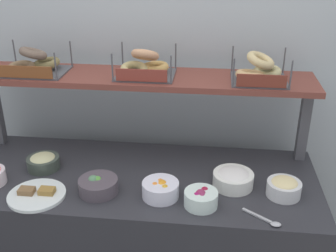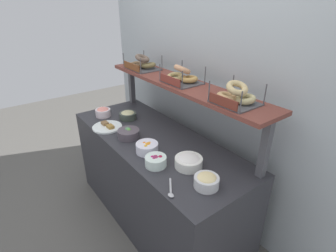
# 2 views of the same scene
# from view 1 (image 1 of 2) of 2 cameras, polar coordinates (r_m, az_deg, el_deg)

# --- Properties ---
(back_wall) EXTENTS (2.98, 0.06, 2.40)m
(back_wall) POSITION_cam_1_polar(r_m,az_deg,el_deg) (2.43, -2.28, 7.17)
(back_wall) COLOR #AAB4B8
(back_wall) RESTS_ON ground_plane
(deli_counter) EXTENTS (1.78, 0.70, 0.85)m
(deli_counter) POSITION_cam_1_polar(r_m,az_deg,el_deg) (2.34, -4.04, -15.62)
(deli_counter) COLOR #2D2D33
(deli_counter) RESTS_ON ground_plane
(shelf_riser_right) EXTENTS (0.05, 0.05, 0.40)m
(shelf_riser_right) POSITION_cam_1_polar(r_m,az_deg,el_deg) (2.25, 18.03, 0.25)
(shelf_riser_right) COLOR #4C4C51
(shelf_riser_right) RESTS_ON deli_counter
(upper_shelf) EXTENTS (1.74, 0.32, 0.03)m
(upper_shelf) POSITION_cam_1_polar(r_m,az_deg,el_deg) (2.15, -3.43, 6.53)
(upper_shelf) COLOR brown
(upper_shelf) RESTS_ON shelf_riser_left
(bowl_egg_salad) EXTENTS (0.16, 0.16, 0.09)m
(bowl_egg_salad) POSITION_cam_1_polar(r_m,az_deg,el_deg) (1.99, 15.51, -8.03)
(bowl_egg_salad) COLOR silver
(bowl_egg_salad) RESTS_ON deli_counter
(bowl_veggie_mix) EXTENTS (0.18, 0.18, 0.08)m
(bowl_veggie_mix) POSITION_cam_1_polar(r_m,az_deg,el_deg) (1.97, -9.50, -7.97)
(bowl_veggie_mix) COLOR #524951
(bowl_veggie_mix) RESTS_ON deli_counter
(bowl_cream_cheese) EXTENTS (0.19, 0.19, 0.09)m
(bowl_cream_cheese) POSITION_cam_1_polar(r_m,az_deg,el_deg) (2.00, 8.87, -7.02)
(bowl_cream_cheese) COLOR white
(bowl_cream_cheese) RESTS_ON deli_counter
(bowl_beet_salad) EXTENTS (0.15, 0.15, 0.08)m
(bowl_beet_salad) POSITION_cam_1_polar(r_m,az_deg,el_deg) (1.86, 4.51, -9.76)
(bowl_beet_salad) COLOR white
(bowl_beet_salad) RESTS_ON deli_counter
(bowl_tuna_salad) EXTENTS (0.16, 0.16, 0.08)m
(bowl_tuna_salad) POSITION_cam_1_polar(r_m,az_deg,el_deg) (2.21, -16.64, -4.67)
(bowl_tuna_salad) COLOR #3D473D
(bowl_tuna_salad) RESTS_ON deli_counter
(bowl_fruit_salad) EXTENTS (0.17, 0.17, 0.08)m
(bowl_fruit_salad) POSITION_cam_1_polar(r_m,az_deg,el_deg) (1.91, -1.01, -8.60)
(bowl_fruit_salad) COLOR white
(bowl_fruit_salad) RESTS_ON deli_counter
(serving_plate_white) EXTENTS (0.26, 0.26, 0.04)m
(serving_plate_white) POSITION_cam_1_polar(r_m,az_deg,el_deg) (2.02, -17.43, -8.89)
(serving_plate_white) COLOR white
(serving_plate_white) RESTS_ON deli_counter
(serving_spoon_near_plate) EXTENTS (0.16, 0.11, 0.01)m
(serving_spoon_near_plate) POSITION_cam_1_polar(r_m,az_deg,el_deg) (1.83, 13.36, -12.39)
(serving_spoon_near_plate) COLOR #B7B7BC
(serving_spoon_near_plate) RESTS_ON deli_counter
(bagel_basket_poppy) EXTENTS (0.33, 0.25, 0.14)m
(bagel_basket_poppy) POSITION_cam_1_polar(r_m,az_deg,el_deg) (2.28, -17.80, 8.06)
(bagel_basket_poppy) COLOR #4C4C51
(bagel_basket_poppy) RESTS_ON upper_shelf
(bagel_basket_sesame) EXTENTS (0.29, 0.24, 0.15)m
(bagel_basket_sesame) POSITION_cam_1_polar(r_m,az_deg,el_deg) (2.12, -3.16, 8.12)
(bagel_basket_sesame) COLOR #4C4C51
(bagel_basket_sesame) RESTS_ON upper_shelf
(bagel_basket_plain) EXTENTS (0.28, 0.26, 0.15)m
(bagel_basket_plain) POSITION_cam_1_polar(r_m,az_deg,el_deg) (2.09, 12.32, 7.28)
(bagel_basket_plain) COLOR #4C4C51
(bagel_basket_plain) RESTS_ON upper_shelf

